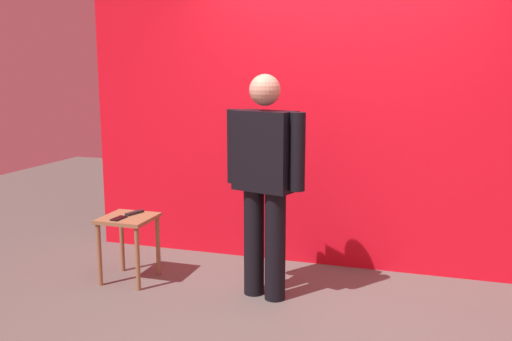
{
  "coord_description": "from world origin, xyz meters",
  "views": [
    {
      "loc": [
        0.73,
        -3.4,
        1.69
      ],
      "look_at": [
        -0.52,
        0.55,
        0.95
      ],
      "focal_mm": 38.81,
      "sensor_mm": 36.0,
      "label": 1
    }
  ],
  "objects": [
    {
      "name": "ground_plane",
      "position": [
        0.0,
        0.0,
        0.0
      ],
      "size": [
        12.0,
        12.0,
        0.0
      ],
      "primitive_type": "plane",
      "color": "#59544F"
    },
    {
      "name": "back_wall_red",
      "position": [
        0.0,
        1.31,
        1.41
      ],
      "size": [
        4.64,
        0.12,
        2.83
      ],
      "primitive_type": "cube",
      "color": "red",
      "rests_on": "ground_plane"
    },
    {
      "name": "side_table",
      "position": [
        -1.55,
        0.41,
        0.43
      ],
      "size": [
        0.4,
        0.4,
        0.54
      ],
      "color": "olive",
      "rests_on": "ground_plane"
    },
    {
      "name": "cell_phone",
      "position": [
        -1.59,
        0.32,
        0.54
      ],
      "size": [
        0.08,
        0.15,
        0.01
      ],
      "primitive_type": "cube",
      "rotation": [
        0.0,
        0.0,
        -0.09
      ],
      "color": "black",
      "rests_on": "side_table"
    },
    {
      "name": "standing_person",
      "position": [
        -0.41,
        0.43,
        0.94
      ],
      "size": [
        0.66,
        0.34,
        1.67
      ],
      "color": "black",
      "rests_on": "ground_plane"
    },
    {
      "name": "tv_remote",
      "position": [
        -1.54,
        0.5,
        0.55
      ],
      "size": [
        0.1,
        0.18,
        0.02
      ],
      "primitive_type": "cube",
      "rotation": [
        0.0,
        0.0,
        -0.32
      ],
      "color": "black",
      "rests_on": "side_table"
    }
  ]
}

